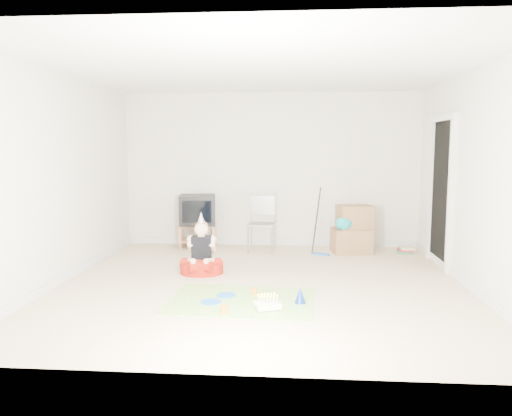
# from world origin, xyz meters

# --- Properties ---
(ground) EXTENTS (5.00, 5.00, 0.00)m
(ground) POSITION_xyz_m (0.00, 0.00, 0.00)
(ground) COLOR beige
(ground) RESTS_ON ground
(doorway_recess) EXTENTS (0.02, 0.90, 2.05)m
(doorway_recess) POSITION_xyz_m (2.48, 1.20, 1.02)
(doorway_recess) COLOR black
(doorway_recess) RESTS_ON ground
(tv_stand) EXTENTS (0.65, 0.45, 0.38)m
(tv_stand) POSITION_xyz_m (-1.22, 2.20, 0.23)
(tv_stand) COLOR #A06B48
(tv_stand) RESTS_ON ground
(crt_tv) EXTENTS (0.65, 0.56, 0.50)m
(crt_tv) POSITION_xyz_m (-1.22, 2.20, 0.64)
(crt_tv) COLOR black
(crt_tv) RESTS_ON tv_stand
(folding_chair) EXTENTS (0.45, 0.43, 0.93)m
(folding_chair) POSITION_xyz_m (-0.13, 1.89, 0.45)
(folding_chair) COLOR gray
(folding_chair) RESTS_ON ground
(cardboard_boxes) EXTENTS (0.67, 0.56, 0.76)m
(cardboard_boxes) POSITION_xyz_m (1.33, 1.96, 0.37)
(cardboard_boxes) COLOR #916B46
(cardboard_boxes) RESTS_ON ground
(floor_mop) EXTENTS (0.28, 0.33, 1.05)m
(floor_mop) POSITION_xyz_m (0.82, 1.73, 0.26)
(floor_mop) COLOR blue
(floor_mop) RESTS_ON ground
(book_pile) EXTENTS (0.28, 0.34, 0.10)m
(book_pile) POSITION_xyz_m (2.19, 2.04, 0.05)
(book_pile) COLOR #297B51
(book_pile) RESTS_ON ground
(seated_woman) EXTENTS (0.62, 0.62, 0.83)m
(seated_woman) POSITION_xyz_m (-0.84, 0.46, 0.18)
(seated_woman) COLOR #B31E10
(seated_woman) RESTS_ON ground
(party_mat) EXTENTS (1.67, 1.26, 0.01)m
(party_mat) POSITION_xyz_m (-0.18, -0.69, 0.00)
(party_mat) COLOR #FF3589
(party_mat) RESTS_ON ground
(birthday_cake) EXTENTS (0.31, 0.28, 0.13)m
(birthday_cake) POSITION_xyz_m (0.12, -0.96, 0.04)
(birthday_cake) COLOR white
(birthday_cake) RESTS_ON party_mat
(blue_plate_near) EXTENTS (0.27, 0.27, 0.01)m
(blue_plate_near) POSITION_xyz_m (-0.37, -0.54, 0.01)
(blue_plate_near) COLOR blue
(blue_plate_near) RESTS_ON party_mat
(blue_plate_far) EXTENTS (0.24, 0.24, 0.01)m
(blue_plate_far) POSITION_xyz_m (-0.50, -0.80, 0.01)
(blue_plate_far) COLOR blue
(blue_plate_far) RESTS_ON party_mat
(orange_cup_near) EXTENTS (0.07, 0.07, 0.07)m
(orange_cup_near) POSITION_xyz_m (-0.06, -0.45, 0.04)
(orange_cup_near) COLOR orange
(orange_cup_near) RESTS_ON party_mat
(orange_cup_far) EXTENTS (0.08, 0.08, 0.08)m
(orange_cup_far) POSITION_xyz_m (-0.31, -1.13, 0.05)
(orange_cup_far) COLOR orange
(orange_cup_far) RESTS_ON party_mat
(blue_party_hat) EXTENTS (0.16, 0.16, 0.18)m
(blue_party_hat) POSITION_xyz_m (0.47, -0.74, 0.09)
(blue_party_hat) COLOR #16389E
(blue_party_hat) RESTS_ON party_mat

